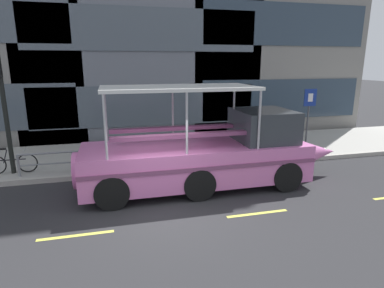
% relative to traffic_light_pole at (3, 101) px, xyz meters
% --- Properties ---
extents(ground_plane, '(120.00, 120.00, 0.00)m').
position_rel_traffic_light_pole_xyz_m(ground_plane, '(4.97, -3.87, -2.81)').
color(ground_plane, '#2B2B2D').
extents(sidewalk, '(32.00, 4.80, 0.18)m').
position_rel_traffic_light_pole_xyz_m(sidewalk, '(4.97, 1.73, -2.72)').
color(sidewalk, '#A8A59E').
rests_on(sidewalk, ground_plane).
extents(curb_edge, '(32.00, 0.18, 0.18)m').
position_rel_traffic_light_pole_xyz_m(curb_edge, '(4.97, -0.76, -2.72)').
color(curb_edge, '#B2ADA3').
rests_on(curb_edge, ground_plane).
extents(lane_centreline, '(25.80, 0.12, 0.01)m').
position_rel_traffic_light_pole_xyz_m(lane_centreline, '(4.97, -4.80, -2.80)').
color(lane_centreline, '#DBD64C').
rests_on(lane_centreline, ground_plane).
extents(curb_guardrail, '(11.00, 0.09, 0.82)m').
position_rel_traffic_light_pole_xyz_m(curb_guardrail, '(5.77, -0.42, -2.07)').
color(curb_guardrail, gray).
rests_on(curb_guardrail, sidewalk).
extents(traffic_light_pole, '(0.24, 0.46, 4.35)m').
position_rel_traffic_light_pole_xyz_m(traffic_light_pole, '(0.00, 0.00, 0.00)').
color(traffic_light_pole, black).
rests_on(traffic_light_pole, sidewalk).
extents(parking_sign, '(0.60, 0.12, 2.78)m').
position_rel_traffic_light_pole_xyz_m(parking_sign, '(12.22, 0.34, -0.74)').
color(parking_sign, '#4C4F54').
rests_on(parking_sign, sidewalk).
extents(leaned_bicycle, '(1.74, 0.46, 0.96)m').
position_rel_traffic_light_pole_xyz_m(leaned_bicycle, '(-0.02, 0.02, -2.25)').
color(leaned_bicycle, black).
rests_on(leaned_bicycle, sidewalk).
extents(duck_tour_boat, '(9.20, 2.51, 3.38)m').
position_rel_traffic_light_pole_xyz_m(duck_tour_boat, '(6.75, -2.41, -1.71)').
color(duck_tour_boat, pink).
rests_on(duck_tour_boat, ground_plane).
extents(pedestrian_near_bow, '(0.26, 0.49, 1.74)m').
position_rel_traffic_light_pole_xyz_m(pedestrian_near_bow, '(9.96, 1.13, -1.57)').
color(pedestrian_near_bow, '#1E2338').
rests_on(pedestrian_near_bow, sidewalk).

